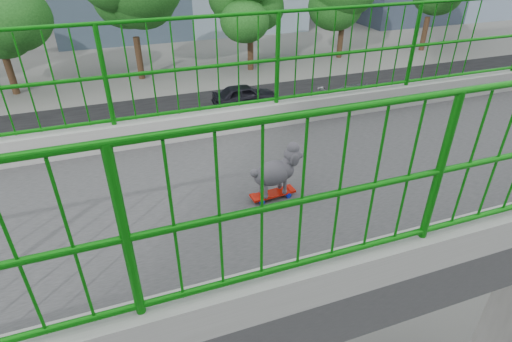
{
  "coord_description": "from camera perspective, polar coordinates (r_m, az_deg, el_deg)",
  "views": [
    {
      "loc": [
        3.14,
        2.09,
        9.22
      ],
      "look_at": [
        -0.43,
        3.37,
        6.95
      ],
      "focal_mm": 28.49,
      "sensor_mm": 36.0,
      "label": 1
    }
  ],
  "objects": [
    {
      "name": "road",
      "position": [
        18.71,
        -23.42,
        -1.38
      ],
      "size": [
        18.0,
        90.0,
        0.02
      ],
      "primitive_type": "cube",
      "color": "black",
      "rests_on": "ground"
    },
    {
      "name": "street_trees",
      "position": [
        29.54,
        -23.0,
        19.96
      ],
      "size": [
        5.3,
        60.4,
        7.26
      ],
      "color": "black",
      "rests_on": "ground"
    },
    {
      "name": "skateboard",
      "position": [
        3.88,
        2.37,
        -3.26
      ],
      "size": [
        0.16,
        0.45,
        0.06
      ],
      "rotation": [
        0.0,
        0.0,
        0.07
      ],
      "color": "red",
      "rests_on": "footbridge"
    },
    {
      "name": "poodle",
      "position": [
        3.75,
        2.85,
        0.09
      ],
      "size": [
        0.25,
        0.54,
        0.45
      ],
      "rotation": [
        0.0,
        0.0,
        0.07
      ],
      "color": "#2F2C32",
      "rests_on": "skateboard"
    },
    {
      "name": "car_1",
      "position": [
        17.01,
        11.3,
        0.12
      ],
      "size": [
        1.42,
        4.08,
        1.34
      ],
      "primitive_type": "imported",
      "color": "#96979B",
      "rests_on": "ground"
    },
    {
      "name": "car_3",
      "position": [
        24.57,
        15.1,
        9.77
      ],
      "size": [
        2.16,
        5.32,
        1.54
      ],
      "primitive_type": "imported",
      "rotation": [
        0.0,
        0.0,
        3.14
      ],
      "color": "#96979B",
      "rests_on": "ground"
    },
    {
      "name": "car_4",
      "position": [
        24.63,
        -1.62,
        10.59
      ],
      "size": [
        1.54,
        3.84,
        1.31
      ],
      "primitive_type": "imported",
      "rotation": [
        0.0,
        0.0,
        3.14
      ],
      "color": "black",
      "rests_on": "ground"
    }
  ]
}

